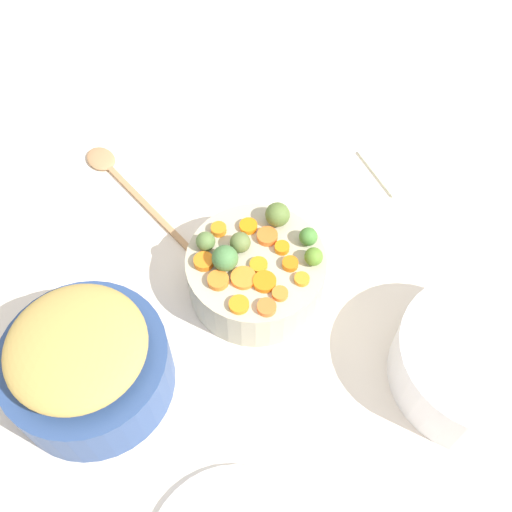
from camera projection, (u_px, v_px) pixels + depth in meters
The scene contains 27 objects.
tabletop at pixel (241, 319), 1.01m from camera, with size 2.40×2.40×0.02m, color silver.
serving_bowl_carrots at pixel (256, 273), 1.00m from camera, with size 0.23×0.23×0.08m, color #B6B095.
metal_pot at pixel (89, 369), 0.90m from camera, with size 0.24×0.24×0.10m, color navy.
stuffing_mound at pixel (76, 347), 0.83m from camera, with size 0.20×0.20×0.06m, color tan.
carrot_slice_0 at pixel (219, 229), 0.99m from camera, with size 0.03×0.03×0.01m, color orange.
carrot_slice_1 at pixel (265, 282), 0.94m from camera, with size 0.04×0.04×0.01m, color orange.
carrot_slice_2 at pixel (280, 294), 0.93m from camera, with size 0.03×0.03×0.01m, color orange.
carrot_slice_3 at pixel (267, 307), 0.91m from camera, with size 0.03×0.03×0.01m, color orange.
carrot_slice_4 at pixel (243, 278), 0.94m from camera, with size 0.04×0.04×0.01m, color orange.
carrot_slice_5 at pixel (267, 236), 0.98m from camera, with size 0.03×0.03×0.01m, color orange.
carrot_slice_6 at pixel (218, 280), 0.94m from camera, with size 0.03×0.03×0.01m, color orange.
carrot_slice_7 at pixel (259, 265), 0.96m from camera, with size 0.03×0.03×0.01m, color orange.
carrot_slice_8 at pixel (302, 279), 0.94m from camera, with size 0.02×0.02×0.01m, color orange.
carrot_slice_9 at pixel (290, 264), 0.95m from camera, with size 0.03×0.03×0.01m, color orange.
carrot_slice_10 at pixel (248, 226), 1.00m from camera, with size 0.03×0.03×0.01m, color orange.
carrot_slice_11 at pixel (204, 261), 0.96m from camera, with size 0.03×0.03×0.01m, color orange.
carrot_slice_12 at pixel (236, 305), 0.92m from camera, with size 0.03×0.03×0.01m, color orange.
carrot_slice_13 at pixel (282, 248), 0.97m from camera, with size 0.02×0.02×0.01m, color orange.
brussels_sprout_0 at pixel (206, 241), 0.97m from camera, with size 0.03×0.03×0.03m, color #57763B.
brussels_sprout_1 at pixel (314, 257), 0.95m from camera, with size 0.03×0.03×0.03m, color #5B882B.
brussels_sprout_2 at pixel (225, 258), 0.94m from camera, with size 0.04×0.04×0.04m, color #477940.
brussels_sprout_3 at pixel (308, 237), 0.97m from camera, with size 0.03×0.03×0.03m, color #468134.
brussels_sprout_4 at pixel (278, 215), 0.99m from camera, with size 0.04×0.04×0.04m, color #587234.
brussels_sprout_5 at pixel (242, 242), 0.96m from camera, with size 0.03×0.03×0.03m, color #5E723A.
wooden_spoon at pixel (117, 175), 1.17m from camera, with size 0.24×0.26×0.01m.
casserole_dish at pixel (476, 363), 0.90m from camera, with size 0.25×0.25×0.10m, color white.
dish_towel at pixel (407, 162), 1.19m from camera, with size 0.15×0.13×0.01m, color beige.
Camera 1 is at (-0.03, 0.47, 0.91)m, focal length 42.62 mm.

